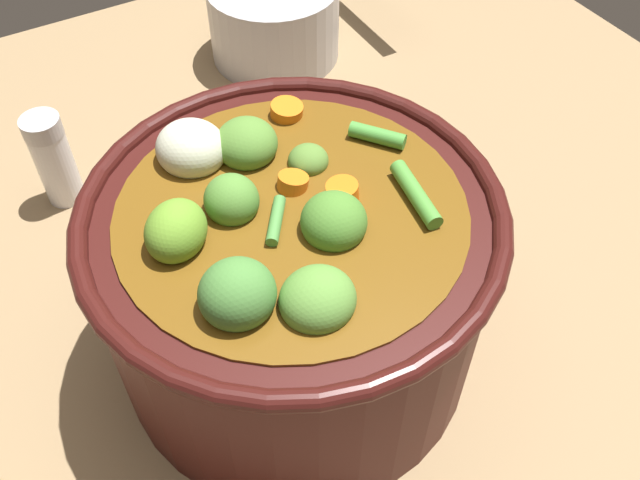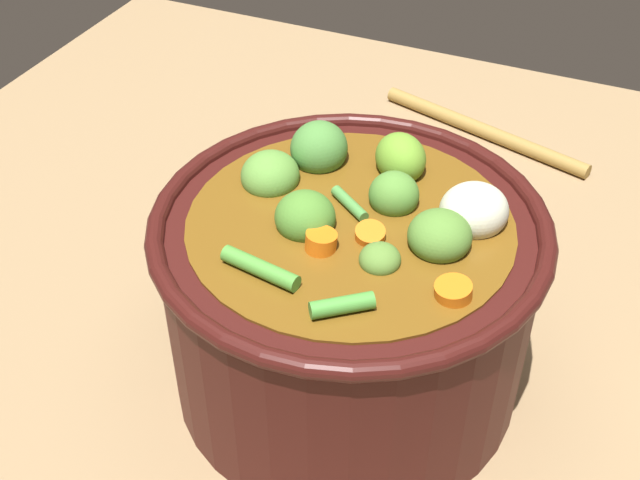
{
  "view_description": "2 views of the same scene",
  "coord_description": "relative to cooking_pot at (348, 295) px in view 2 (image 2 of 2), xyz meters",
  "views": [
    {
      "loc": [
        -0.27,
        0.13,
        0.46
      ],
      "look_at": [
        -0.01,
        -0.02,
        0.12
      ],
      "focal_mm": 39.22,
      "sensor_mm": 36.0,
      "label": 1
    },
    {
      "loc": [
        0.15,
        -0.41,
        0.5
      ],
      "look_at": [
        -0.02,
        -0.01,
        0.14
      ],
      "focal_mm": 46.44,
      "sensor_mm": 36.0,
      "label": 2
    }
  ],
  "objects": [
    {
      "name": "wooden_spoon",
      "position": [
        -0.01,
        0.31,
        -0.07
      ],
      "size": [
        0.24,
        0.22,
        0.02
      ],
      "color": "olive",
      "rests_on": "ground_plane"
    },
    {
      "name": "ground_plane",
      "position": [
        -0.0,
        -0.0,
        -0.08
      ],
      "size": [
        1.1,
        1.1,
        0.0
      ],
      "primitive_type": "plane",
      "color": "#8C704C"
    },
    {
      "name": "cooking_pot",
      "position": [
        0.0,
        0.0,
        0.0
      ],
      "size": [
        0.27,
        0.27,
        0.18
      ],
      "color": "#38110F",
      "rests_on": "ground_plane"
    }
  ]
}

